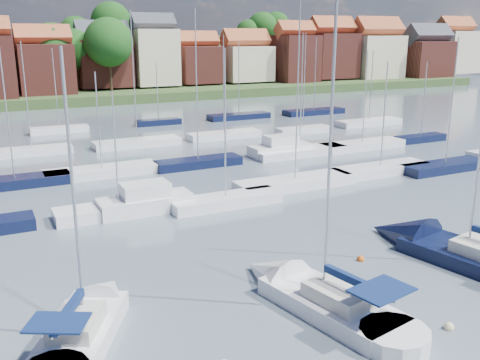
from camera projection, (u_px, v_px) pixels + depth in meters
ground at (140, 153)px, 59.58m from camera, size 260.00×260.00×0.00m
sailboat_left at (89, 322)px, 24.02m from camera, size 6.97×9.94×13.51m
sailboat_centre at (310, 295)px, 26.51m from camera, size 5.16×11.86×15.63m
sailboat_navy at (448, 251)px, 31.98m from camera, size 6.17×13.78×18.39m
buoy_d at (449, 329)px, 24.13m from camera, size 0.45×0.45×0.45m
buoy_e at (361, 261)px, 31.40m from camera, size 0.44×0.44×0.44m
marina_field at (170, 156)px, 56.10m from camera, size 79.62×41.41×15.93m
far_shore_town at (47, 67)px, 139.35m from camera, size 212.46×90.00×22.27m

